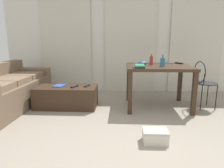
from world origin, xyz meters
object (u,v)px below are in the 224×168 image
object	(u,v)px
couch	(6,91)
book_stack	(139,66)
craft_table	(158,72)
tv_remote_secondary	(87,86)
bottle_far	(163,62)
tv_remote_on_table	(179,63)
magazine	(60,86)
scissors	(173,65)
wire_chair	(203,79)
tv_remote_primary	(75,86)
bowl	(142,63)
bottle_near	(151,60)
coffee_table	(67,97)
shoebox	(155,136)

from	to	relation	value
couch	book_stack	size ratio (longest dim) A/B	7.08
craft_table	tv_remote_secondary	size ratio (longest dim) A/B	6.86
craft_table	bottle_far	xyz separation A→B (m)	(0.05, -0.10, 0.18)
book_stack	couch	bearing A→B (deg)	178.44
tv_remote_on_table	tv_remote_secondary	size ratio (longest dim) A/B	1.01
craft_table	magazine	bearing A→B (deg)	-178.30
scissors	wire_chair	bearing A→B (deg)	-16.40
wire_chair	bottle_far	size ratio (longest dim) A/B	4.30
tv_remote_primary	tv_remote_secondary	xyz separation A→B (m)	(0.21, 0.08, -0.00)
bowl	magazine	xyz separation A→B (m)	(-1.51, -0.11, -0.41)
bottle_far	wire_chair	bearing A→B (deg)	5.46
tv_remote_on_table	tv_remote_primary	xyz separation A→B (m)	(-1.93, -0.45, -0.38)
bottle_near	tv_remote_secondary	world-z (taller)	bottle_near
craft_table	tv_remote_on_table	size ratio (longest dim) A/B	6.82
couch	tv_remote_primary	bearing A→B (deg)	3.17
coffee_table	tv_remote_secondary	size ratio (longest dim) A/B	6.64
tv_remote_on_table	scissors	xyz separation A→B (m)	(-0.16, -0.20, -0.01)
coffee_table	bottle_far	xyz separation A→B (m)	(1.71, -0.01, 0.65)
bottle_far	craft_table	bearing A→B (deg)	114.45
bottle_near	book_stack	xyz separation A→B (m)	(-0.25, -0.38, -0.06)
bowl	scissors	distance (m)	0.57
magazine	couch	bearing A→B (deg)	-159.32
book_stack	scissors	bearing A→B (deg)	30.47
craft_table	tv_remote_secondary	world-z (taller)	craft_table
coffee_table	craft_table	xyz separation A→B (m)	(1.66, 0.10, 0.46)
shoebox	bowl	bearing A→B (deg)	91.55
craft_table	bottle_far	distance (m)	0.21
coffee_table	craft_table	world-z (taller)	craft_table
bottle_near	magazine	size ratio (longest dim) A/B	0.78
bottle_near	tv_remote_secondary	size ratio (longest dim) A/B	1.16
tv_remote_primary	bowl	bearing A→B (deg)	34.46
shoebox	scissors	bearing A→B (deg)	70.21
coffee_table	tv_remote_primary	size ratio (longest dim) A/B	6.03
shoebox	couch	bearing A→B (deg)	155.18
scissors	tv_remote_primary	size ratio (longest dim) A/B	0.57
bottle_near	shoebox	world-z (taller)	bottle_near
tv_remote_primary	magazine	xyz separation A→B (m)	(-0.30, 0.08, -0.01)
bowl	scissors	size ratio (longest dim) A/B	1.53
bottle_far	tv_remote_secondary	world-z (taller)	bottle_far
wire_chair	bowl	bearing A→B (deg)	175.52
bottle_near	bowl	size ratio (longest dim) A/B	1.21
book_stack	craft_table	bearing A→B (deg)	35.67
magazine	shoebox	distance (m)	2.04
bottle_near	tv_remote_secondary	bearing A→B (deg)	-171.46
couch	shoebox	size ratio (longest dim) A/B	6.80
book_stack	coffee_table	bearing A→B (deg)	172.61
craft_table	wire_chair	world-z (taller)	wire_chair
craft_table	book_stack	world-z (taller)	book_stack
shoebox	wire_chair	bearing A→B (deg)	51.97
couch	scissors	xyz separation A→B (m)	(3.00, 0.31, 0.45)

